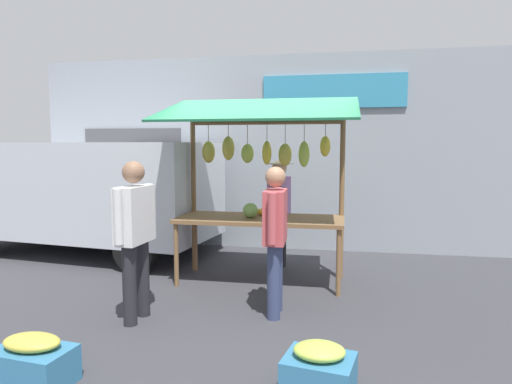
{
  "coord_description": "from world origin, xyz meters",
  "views": [
    {
      "loc": [
        -1.08,
        5.92,
        1.83
      ],
      "look_at": [
        0.0,
        0.3,
        1.25
      ],
      "focal_mm": 32.12,
      "sensor_mm": 36.0,
      "label": 1
    }
  ],
  "objects_px": {
    "vendor_with_sunhat": "(279,205)",
    "shopper_with_shopping_bag": "(275,230)",
    "produce_crate_side": "(319,370)",
    "produce_crate_near": "(33,362)",
    "market_stall": "(260,167)",
    "shopper_in_grey_tee": "(135,229)",
    "parked_van": "(77,187)"
  },
  "relations": [
    {
      "from": "shopper_with_shopping_bag",
      "to": "produce_crate_near",
      "type": "xyz_separation_m",
      "value": [
        1.61,
        1.81,
        -0.75
      ]
    },
    {
      "from": "parked_van",
      "to": "produce_crate_side",
      "type": "relative_size",
      "value": 8.01
    },
    {
      "from": "shopper_with_shopping_bag",
      "to": "shopper_in_grey_tee",
      "type": "distance_m",
      "value": 1.47
    },
    {
      "from": "shopper_with_shopping_bag",
      "to": "parked_van",
      "type": "bearing_deg",
      "value": 56.25
    },
    {
      "from": "shopper_with_shopping_bag",
      "to": "shopper_in_grey_tee",
      "type": "height_order",
      "value": "shopper_in_grey_tee"
    },
    {
      "from": "market_stall",
      "to": "shopper_with_shopping_bag",
      "type": "height_order",
      "value": "market_stall"
    },
    {
      "from": "parked_van",
      "to": "vendor_with_sunhat",
      "type": "bearing_deg",
      "value": -179.41
    },
    {
      "from": "market_stall",
      "to": "vendor_with_sunhat",
      "type": "distance_m",
      "value": 0.93
    },
    {
      "from": "vendor_with_sunhat",
      "to": "parked_van",
      "type": "bearing_deg",
      "value": -86.72
    },
    {
      "from": "market_stall",
      "to": "produce_crate_side",
      "type": "xyz_separation_m",
      "value": [
        -0.94,
        2.7,
        -1.38
      ]
    },
    {
      "from": "shopper_in_grey_tee",
      "to": "parked_van",
      "type": "xyz_separation_m",
      "value": [
        2.37,
        -2.73,
        0.15
      ]
    },
    {
      "from": "vendor_with_sunhat",
      "to": "shopper_in_grey_tee",
      "type": "xyz_separation_m",
      "value": [
        1.18,
        2.33,
        0.02
      ]
    },
    {
      "from": "market_stall",
      "to": "produce_crate_near",
      "type": "height_order",
      "value": "market_stall"
    },
    {
      "from": "vendor_with_sunhat",
      "to": "parked_van",
      "type": "height_order",
      "value": "parked_van"
    },
    {
      "from": "produce_crate_side",
      "to": "produce_crate_near",
      "type": "bearing_deg",
      "value": 7.97
    },
    {
      "from": "vendor_with_sunhat",
      "to": "shopper_with_shopping_bag",
      "type": "xyz_separation_m",
      "value": [
        -0.22,
        1.9,
        -0.02
      ]
    },
    {
      "from": "shopper_in_grey_tee",
      "to": "produce_crate_near",
      "type": "bearing_deg",
      "value": 175.4
    },
    {
      "from": "market_stall",
      "to": "parked_van",
      "type": "height_order",
      "value": "market_stall"
    },
    {
      "from": "shopper_with_shopping_bag",
      "to": "shopper_in_grey_tee",
      "type": "relative_size",
      "value": 0.96
    },
    {
      "from": "shopper_with_shopping_bag",
      "to": "produce_crate_side",
      "type": "bearing_deg",
      "value": -162.11
    },
    {
      "from": "vendor_with_sunhat",
      "to": "shopper_with_shopping_bag",
      "type": "relative_size",
      "value": 1.0
    },
    {
      "from": "produce_crate_near",
      "to": "produce_crate_side",
      "type": "height_order",
      "value": "produce_crate_near"
    },
    {
      "from": "shopper_with_shopping_bag",
      "to": "vendor_with_sunhat",
      "type": "bearing_deg",
      "value": 4.3
    },
    {
      "from": "shopper_in_grey_tee",
      "to": "produce_crate_side",
      "type": "xyz_separation_m",
      "value": [
        -1.96,
        1.07,
        -0.8
      ]
    },
    {
      "from": "produce_crate_near",
      "to": "vendor_with_sunhat",
      "type": "bearing_deg",
      "value": -110.48
    },
    {
      "from": "shopper_with_shopping_bag",
      "to": "produce_crate_side",
      "type": "xyz_separation_m",
      "value": [
        -0.56,
        1.5,
        -0.76
      ]
    },
    {
      "from": "produce_crate_near",
      "to": "produce_crate_side",
      "type": "distance_m",
      "value": 2.18
    },
    {
      "from": "market_stall",
      "to": "shopper_in_grey_tee",
      "type": "xyz_separation_m",
      "value": [
        1.02,
        1.63,
        -0.58
      ]
    },
    {
      "from": "parked_van",
      "to": "produce_crate_side",
      "type": "distance_m",
      "value": 5.84
    },
    {
      "from": "shopper_in_grey_tee",
      "to": "produce_crate_side",
      "type": "distance_m",
      "value": 2.37
    },
    {
      "from": "parked_van",
      "to": "produce_crate_near",
      "type": "bearing_deg",
      "value": 124.86
    },
    {
      "from": "shopper_in_grey_tee",
      "to": "vendor_with_sunhat",
      "type": "bearing_deg",
      "value": -23.01
    }
  ]
}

